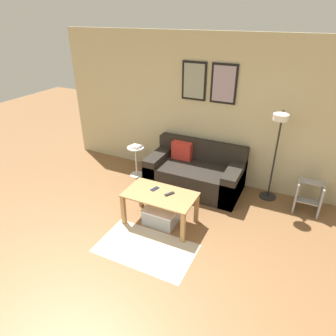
# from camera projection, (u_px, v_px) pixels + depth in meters

# --- Properties ---
(ground_plane) EXTENTS (16.00, 16.00, 0.00)m
(ground_plane) POSITION_uv_depth(u_px,v_px,m) (79.00, 325.00, 3.03)
(ground_plane) COLOR brown
(wall_back) EXTENTS (5.60, 0.09, 2.55)m
(wall_back) POSITION_uv_depth(u_px,v_px,m) (204.00, 110.00, 5.21)
(wall_back) COLOR #C6BC93
(wall_back) RESTS_ON ground_plane
(area_rug) EXTENTS (1.30, 0.76, 0.01)m
(area_rug) POSITION_uv_depth(u_px,v_px,m) (146.00, 248.00, 4.00)
(area_rug) COLOR #C1B299
(area_rug) RESTS_ON ground_plane
(couch) EXTENTS (1.62, 0.88, 0.78)m
(couch) POSITION_uv_depth(u_px,v_px,m) (195.00, 173.00, 5.27)
(couch) COLOR #28231E
(couch) RESTS_ON ground_plane
(coffee_table) EXTENTS (1.02, 0.58, 0.50)m
(coffee_table) POSITION_uv_depth(u_px,v_px,m) (160.00, 199.00, 4.31)
(coffee_table) COLOR #AD7F4C
(coffee_table) RESTS_ON ground_plane
(storage_bin) EXTENTS (0.49, 0.39, 0.25)m
(storage_bin) POSITION_uv_depth(u_px,v_px,m) (161.00, 215.00, 4.43)
(storage_bin) COLOR #9EA3A8
(storage_bin) RESTS_ON ground_plane
(floor_lamp) EXTENTS (0.27, 0.49, 1.53)m
(floor_lamp) POSITION_uv_depth(u_px,v_px,m) (277.00, 143.00, 4.50)
(floor_lamp) COLOR black
(floor_lamp) RESTS_ON ground_plane
(side_table) EXTENTS (0.31, 0.31, 0.59)m
(side_table) POSITION_uv_depth(u_px,v_px,m) (136.00, 159.00, 5.62)
(side_table) COLOR white
(side_table) RESTS_ON ground_plane
(book_stack) EXTENTS (0.21, 0.17, 0.04)m
(book_stack) POSITION_uv_depth(u_px,v_px,m) (136.00, 147.00, 5.49)
(book_stack) COLOR silver
(book_stack) RESTS_ON side_table
(remote_control) EXTENTS (0.11, 0.15, 0.02)m
(remote_control) POSITION_uv_depth(u_px,v_px,m) (169.00, 194.00, 4.25)
(remote_control) COLOR #232328
(remote_control) RESTS_ON coffee_table
(cell_phone) EXTENTS (0.10, 0.15, 0.01)m
(cell_phone) POSITION_uv_depth(u_px,v_px,m) (155.00, 189.00, 4.38)
(cell_phone) COLOR #1E2338
(cell_phone) RESTS_ON coffee_table
(step_stool) EXTENTS (0.38, 0.33, 0.51)m
(step_stool) POSITION_uv_depth(u_px,v_px,m) (308.00, 196.00, 4.63)
(step_stool) COLOR #99999E
(step_stool) RESTS_ON ground_plane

